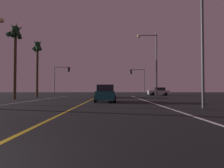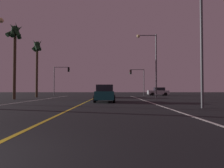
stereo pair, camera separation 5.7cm
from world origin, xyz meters
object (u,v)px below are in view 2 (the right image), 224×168
(traffic_light_near_right, at_px, (138,76))
(palm_tree_left_mid, at_px, (16,38))
(street_lamp_right_far, at_px, (152,58))
(palm_tree_left_far, at_px, (38,51))
(traffic_light_near_left, at_px, (62,74))
(car_lead_same_lane, at_px, (106,94))
(street_lamp_right_near, at_px, (195,33))
(car_ahead_far, at_px, (108,92))
(car_crossing_side, at_px, (159,92))

(traffic_light_near_right, relative_size, palm_tree_left_mid, 0.54)
(street_lamp_right_far, xyz_separation_m, palm_tree_left_far, (-17.45, 5.47, 1.96))
(traffic_light_near_left, height_order, street_lamp_right_far, street_lamp_right_far)
(palm_tree_left_mid, distance_m, palm_tree_left_far, 7.01)
(car_lead_same_lane, distance_m, palm_tree_left_far, 18.21)
(traffic_light_near_right, distance_m, palm_tree_left_mid, 23.22)
(car_lead_same_lane, distance_m, traffic_light_near_right, 21.46)
(street_lamp_right_near, bearing_deg, palm_tree_left_mid, -35.19)
(car_ahead_far, height_order, street_lamp_right_near, street_lamp_right_near)
(car_ahead_far, distance_m, palm_tree_left_far, 13.19)
(street_lamp_right_far, height_order, palm_tree_left_far, palm_tree_left_far)
(car_crossing_side, relative_size, palm_tree_left_far, 0.45)
(street_lamp_right_near, distance_m, palm_tree_left_mid, 22.00)
(street_lamp_right_far, bearing_deg, palm_tree_left_far, -17.41)
(street_lamp_right_near, bearing_deg, car_lead_same_lane, -48.74)
(palm_tree_left_mid, bearing_deg, car_ahead_far, 27.74)
(palm_tree_left_mid, height_order, palm_tree_left_far, palm_tree_left_mid)
(car_ahead_far, relative_size, street_lamp_right_near, 0.55)
(car_lead_same_lane, xyz_separation_m, traffic_light_near_left, (-9.35, 20.46, 3.43))
(car_lead_same_lane, xyz_separation_m, palm_tree_left_far, (-11.40, 12.56, 6.64))
(street_lamp_right_near, height_order, palm_tree_left_far, palm_tree_left_far)
(car_lead_same_lane, relative_size, palm_tree_left_mid, 0.44)
(car_crossing_side, distance_m, palm_tree_left_far, 25.02)
(traffic_light_near_left, relative_size, street_lamp_right_far, 0.66)
(traffic_light_near_left, relative_size, palm_tree_left_far, 0.61)
(car_crossing_side, bearing_deg, palm_tree_left_far, 25.10)
(car_lead_same_lane, bearing_deg, car_crossing_side, -24.62)
(street_lamp_right_near, height_order, palm_tree_left_mid, palm_tree_left_mid)
(car_lead_same_lane, distance_m, palm_tree_left_mid, 14.72)
(traffic_light_near_left, distance_m, street_lamp_right_near, 31.54)
(street_lamp_right_far, bearing_deg, street_lamp_right_near, 90.35)
(car_lead_same_lane, relative_size, street_lamp_right_near, 0.55)
(traffic_light_near_right, bearing_deg, traffic_light_near_left, 0.00)
(car_crossing_side, xyz_separation_m, palm_tree_left_far, (-21.84, -10.23, 6.64))
(car_crossing_side, height_order, car_ahead_far, same)
(car_lead_same_lane, bearing_deg, traffic_light_near_left, 24.57)
(street_lamp_right_near, distance_m, street_lamp_right_far, 14.10)
(traffic_light_near_left, relative_size, palm_tree_left_mid, 0.59)
(car_crossing_side, xyz_separation_m, street_lamp_right_near, (-4.30, -29.79, 4.16))
(car_ahead_far, relative_size, palm_tree_left_far, 0.45)
(traffic_light_near_right, distance_m, palm_tree_left_far, 19.16)
(traffic_light_near_left, relative_size, street_lamp_right_near, 0.74)
(car_ahead_far, xyz_separation_m, street_lamp_right_far, (6.09, -4.61, 4.68))
(car_ahead_far, bearing_deg, palm_tree_left_far, 85.65)
(street_lamp_right_near, xyz_separation_m, palm_tree_left_far, (-17.54, 19.56, 2.48))
(car_crossing_side, relative_size, traffic_light_near_right, 0.82)
(car_crossing_side, distance_m, palm_tree_left_mid, 28.90)
(car_lead_same_lane, height_order, street_lamp_right_near, street_lamp_right_near)
(car_crossing_side, xyz_separation_m, traffic_light_near_right, (-4.75, -2.33, 3.10))
(traffic_light_near_right, relative_size, palm_tree_left_far, 0.56)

